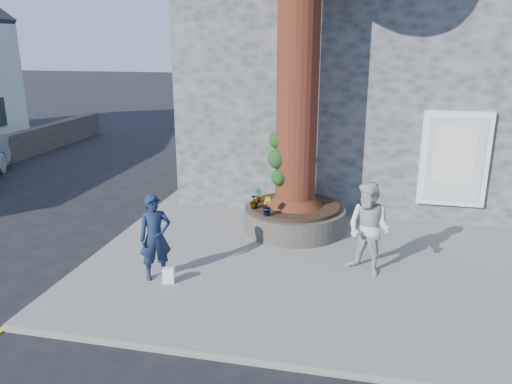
# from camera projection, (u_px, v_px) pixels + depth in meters

# --- Properties ---
(ground) EXTENTS (120.00, 120.00, 0.00)m
(ground) POSITION_uv_depth(u_px,v_px,m) (240.00, 267.00, 9.87)
(ground) COLOR black
(ground) RESTS_ON ground
(pavement) EXTENTS (9.00, 8.00, 0.12)m
(pavement) POSITION_uv_depth(u_px,v_px,m) (320.00, 251.00, 10.48)
(pavement) COLOR slate
(pavement) RESTS_ON ground
(yellow_line) EXTENTS (0.10, 30.00, 0.01)m
(yellow_line) POSITION_uv_depth(u_px,v_px,m) (122.00, 236.00, 11.44)
(yellow_line) COLOR yellow
(yellow_line) RESTS_ON ground
(stone_shop) EXTENTS (10.30, 8.30, 6.30)m
(stone_shop) POSITION_uv_depth(u_px,v_px,m) (376.00, 80.00, 15.16)
(stone_shop) COLOR #444749
(stone_shop) RESTS_ON ground
(planter) EXTENTS (2.30, 2.30, 0.60)m
(planter) POSITION_uv_depth(u_px,v_px,m) (295.00, 217.00, 11.46)
(planter) COLOR black
(planter) RESTS_ON pavement
(man) EXTENTS (0.69, 0.64, 1.59)m
(man) POSITION_uv_depth(u_px,v_px,m) (155.00, 237.00, 8.96)
(man) COLOR #141E37
(man) RESTS_ON pavement
(woman) EXTENTS (1.07, 1.00, 1.75)m
(woman) POSITION_uv_depth(u_px,v_px,m) (369.00, 229.00, 9.15)
(woman) COLOR beige
(woman) RESTS_ON pavement
(shopping_bag) EXTENTS (0.22, 0.16, 0.28)m
(shopping_bag) POSITION_uv_depth(u_px,v_px,m) (169.00, 275.00, 8.96)
(shopping_bag) COLOR white
(shopping_bag) RESTS_ON pavement
(plant_a) EXTENTS (0.21, 0.17, 0.35)m
(plant_a) POSITION_uv_depth(u_px,v_px,m) (258.00, 195.00, 11.47)
(plant_a) COLOR gray
(plant_a) RESTS_ON planter
(plant_b) EXTENTS (0.29, 0.29, 0.40)m
(plant_b) POSITION_uv_depth(u_px,v_px,m) (267.00, 206.00, 10.62)
(plant_b) COLOR gray
(plant_b) RESTS_ON planter
(plant_c) EXTENTS (0.23, 0.23, 0.32)m
(plant_c) POSITION_uv_depth(u_px,v_px,m) (254.00, 201.00, 11.07)
(plant_c) COLOR gray
(plant_c) RESTS_ON planter
(plant_d) EXTENTS (0.34, 0.34, 0.28)m
(plant_d) POSITION_uv_depth(u_px,v_px,m) (313.00, 189.00, 12.05)
(plant_d) COLOR gray
(plant_d) RESTS_ON planter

